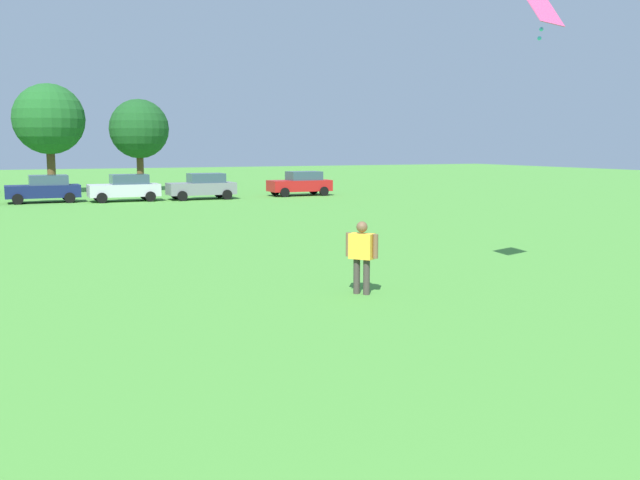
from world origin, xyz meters
name	(u,v)px	position (x,y,z in m)	size (l,w,h in m)	color
ground_plane	(67,230)	(0.00, 30.00, 0.00)	(160.00, 160.00, 0.00)	#4C9338
adult_bystander	(362,251)	(5.19, 13.59, 1.03)	(0.60, 0.68, 1.73)	#3F3833
kite	(543,12)	(9.81, 12.98, 6.73)	(1.32, 0.92, 1.12)	#F24C8C
parked_car_navy_1	(44,189)	(0.07, 45.60, 0.86)	(4.30, 2.02, 1.68)	#141E4C
parked_car_silver_2	(125,188)	(4.75, 44.61, 0.86)	(4.30, 2.02, 1.68)	silver
parked_car_gray_3	(202,186)	(9.60, 44.28, 0.86)	(4.30, 2.02, 1.68)	slate
parked_car_red_4	(301,183)	(16.73, 44.81, 0.86)	(4.30, 2.02, 1.68)	red
tree_right	(49,119)	(1.11, 54.29, 5.33)	(5.06, 5.06, 7.89)	brown
tree_far_right	(139,129)	(7.48, 54.36, 4.69)	(4.46, 4.46, 6.95)	brown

